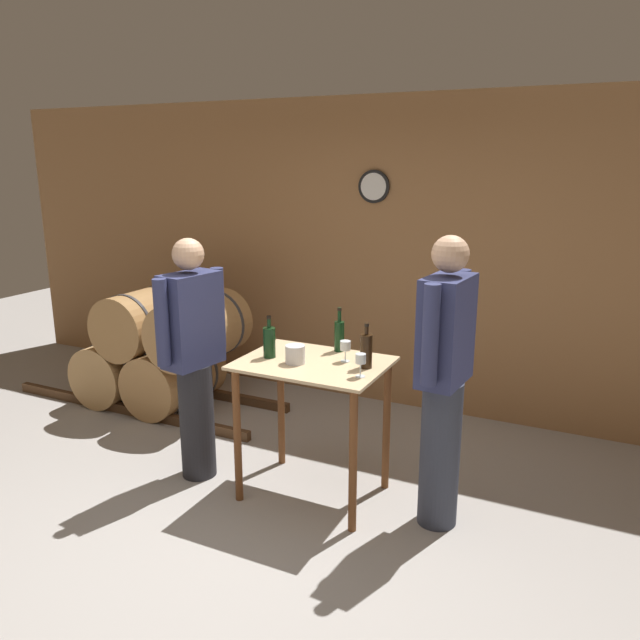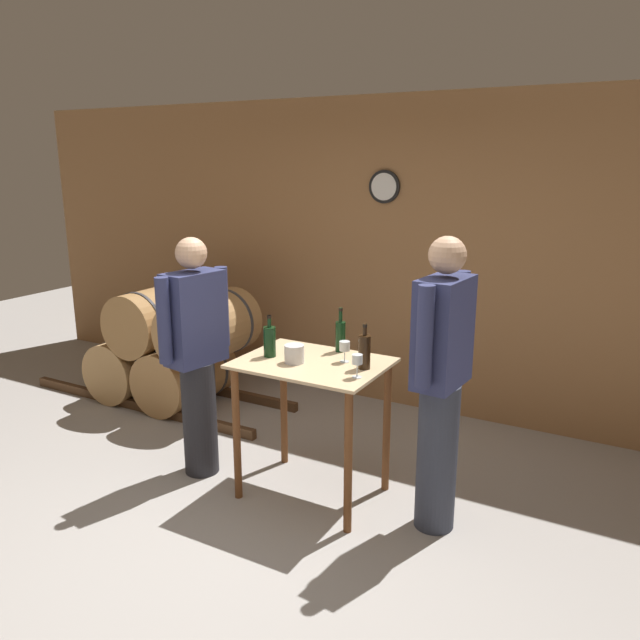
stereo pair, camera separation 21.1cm
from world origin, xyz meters
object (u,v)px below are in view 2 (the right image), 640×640
wine_glass_near_center (357,360)px  ice_bucket (294,354)px  wine_bottle_far_left (270,341)px  person_visitor_with_scarf (196,353)px  wine_bottle_left (340,335)px  person_host (441,380)px  wine_glass_near_left (345,347)px  wine_bottle_center (364,351)px

wine_glass_near_center → ice_bucket: bearing=173.3°
wine_bottle_far_left → person_visitor_with_scarf: size_ratio=0.16×
wine_bottle_far_left → wine_glass_near_center: size_ratio=1.95×
wine_bottle_left → person_host: bearing=-17.7°
person_visitor_with_scarf → wine_glass_near_left: bearing=11.8°
wine_bottle_far_left → person_host: bearing=3.7°
ice_bucket → person_host: 0.93m
wine_glass_near_center → person_host: person_host is taller
wine_bottle_center → ice_bucket: wine_bottle_center is taller
wine_glass_near_left → wine_glass_near_center: size_ratio=0.96×
wine_glass_near_center → ice_bucket: (-0.47, 0.05, -0.05)m
wine_bottle_far_left → person_visitor_with_scarf: person_visitor_with_scarf is taller
wine_bottle_center → person_visitor_with_scarf: 1.21m
wine_bottle_far_left → wine_bottle_left: 0.48m
wine_bottle_far_left → wine_glass_near_left: wine_bottle_far_left is taller
ice_bucket → person_visitor_with_scarf: (-0.76, -0.05, -0.10)m
wine_bottle_left → ice_bucket: 0.39m
wine_bottle_left → person_visitor_with_scarf: 1.00m
wine_glass_near_left → person_host: 0.66m
wine_glass_near_left → wine_glass_near_center: wine_glass_near_center is taller
person_host → ice_bucket: bearing=-173.4°
wine_glass_near_left → ice_bucket: size_ratio=1.08×
wine_glass_near_center → ice_bucket: wine_glass_near_center is taller
wine_glass_near_left → wine_glass_near_center: 0.30m
wine_bottle_center → wine_bottle_left: bearing=140.1°
wine_glass_near_left → ice_bucket: wine_glass_near_left is taller
wine_bottle_far_left → person_host: size_ratio=0.16×
wine_bottle_far_left → person_host: person_host is taller
wine_bottle_center → wine_glass_near_center: size_ratio=2.00×
wine_bottle_left → wine_glass_near_center: (0.32, -0.41, -0.01)m
wine_bottle_center → person_host: person_host is taller
person_host → wine_bottle_center: bearing=179.3°
wine_bottle_left → wine_bottle_center: (0.29, -0.24, -0.00)m
person_visitor_with_scarf → person_host: bearing=5.2°
wine_bottle_left → wine_bottle_center: bearing=-39.9°
wine_glass_near_center → person_host: (0.46, 0.16, -0.09)m
wine_bottle_far_left → wine_glass_near_left: size_ratio=2.04×
ice_bucket → person_visitor_with_scarf: person_visitor_with_scarf is taller
wine_bottle_center → person_host: size_ratio=0.16×
person_host → person_visitor_with_scarf: (-1.68, -0.15, -0.05)m
wine_bottle_center → person_visitor_with_scarf: person_visitor_with_scarf is taller
wine_glass_near_left → person_host: size_ratio=0.08×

